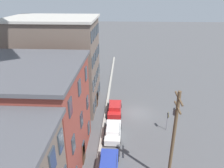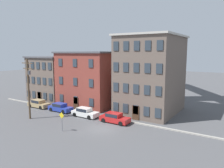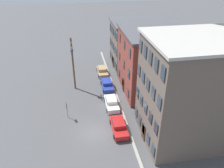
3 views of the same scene
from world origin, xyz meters
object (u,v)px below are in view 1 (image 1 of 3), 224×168
(car_white, at_px, (113,131))
(caution_sign, at_px, (168,118))
(car_blue, at_px, (108,166))
(utility_pole, at_px, (174,135))
(car_red, at_px, (115,108))

(car_white, xyz_separation_m, caution_sign, (1.67, -6.65, 0.97))
(car_blue, distance_m, caution_sign, 10.05)
(caution_sign, relative_size, utility_pole, 0.28)
(car_white, relative_size, caution_sign, 1.71)
(car_blue, xyz_separation_m, car_red, (11.17, -0.15, 0.00))
(car_white, height_order, caution_sign, caution_sign)
(car_blue, height_order, car_white, same)
(car_white, bearing_deg, caution_sign, -75.92)
(car_blue, distance_m, car_white, 5.64)
(utility_pole, bearing_deg, caution_sign, -9.01)
(car_blue, bearing_deg, caution_sign, -43.07)
(car_blue, bearing_deg, utility_pole, -98.18)
(caution_sign, bearing_deg, car_red, 59.95)
(car_red, distance_m, utility_pole, 13.85)
(car_blue, height_order, caution_sign, caution_sign)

